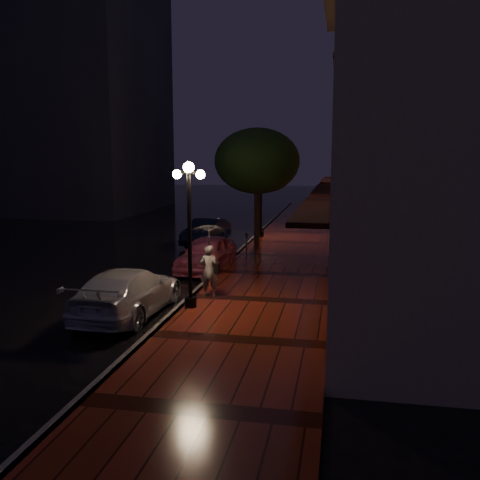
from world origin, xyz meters
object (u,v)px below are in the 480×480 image
Objects in this scene: street_tree at (257,163)px; navy_car at (206,231)px; streetlamp_near at (189,226)px; parking_meter at (247,244)px; woman_with_umbrella at (209,249)px; streetlamp_far at (261,193)px; silver_car at (128,292)px; pink_car at (207,253)px.

navy_car is (-2.84, 0.98, -3.58)m from street_tree.
streetlamp_near is 7.53m from parking_meter.
woman_with_umbrella is at bearing -90.03° from street_tree.
streetlamp_near is at bearing -70.81° from navy_car.
silver_car is (-1.71, -14.64, -1.90)m from streetlamp_far.
streetlamp_far is 12.73m from woman_with_umbrella.
silver_car is (-0.76, -6.31, -0.01)m from pink_car.
street_tree reaches higher than woman_with_umbrella.
pink_car is (-0.95, -8.33, -1.89)m from streetlamp_far.
silver_car is at bearing -79.01° from navy_car.
streetlamp_far is at bearing -91.46° from woman_with_umbrella.
street_tree is at bearing 88.65° from streetlamp_near.
woman_with_umbrella reaches higher than silver_car.
pink_car is 6.51m from navy_car.
navy_car is 1.73× the size of woman_with_umbrella.
woman_with_umbrella is (1.20, -4.36, 0.99)m from pink_car.
parking_meter is (2.10, 7.96, 0.18)m from silver_car.
streetlamp_near reaches higher than pink_car.
street_tree reaches higher than streetlamp_near.
street_tree is (0.26, -3.01, 1.64)m from streetlamp_far.
navy_car is (-1.64, 6.30, -0.04)m from pink_car.
woman_with_umbrella is at bearing -133.29° from silver_car.
streetlamp_far is 1.06× the size of navy_car.
street_tree is (0.26, 10.99, 1.64)m from streetlamp_near.
street_tree is at bearing 81.77° from pink_car.
streetlamp_near is 0.89× the size of silver_car.
street_tree is 10.01m from woman_with_umbrella.
streetlamp_near is at bearing -157.52° from silver_car.
woman_with_umbrella is (0.25, -12.69, -0.90)m from streetlamp_far.
silver_car is at bearing -92.28° from pink_car.
silver_car is at bearing -159.40° from streetlamp_near.
woman_with_umbrella is at bearing -91.44° from parking_meter.
parking_meter reaches higher than navy_car.
streetlamp_near reaches higher than navy_car.
streetlamp_near is at bearing 76.44° from woman_with_umbrella.
streetlamp_far reaches higher than woman_with_umbrella.
pink_car is at bearing -129.17° from parking_meter.
woman_with_umbrella is at bearing -68.09° from navy_car.
pink_car is 1.02× the size of navy_car.
streetlamp_far is 14.86m from silver_car.
silver_car reaches higher than parking_meter.
parking_meter is at bearing -87.93° from street_tree.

